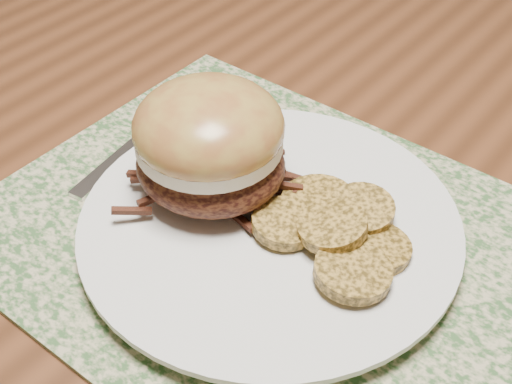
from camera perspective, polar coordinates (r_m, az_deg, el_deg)
dining_table at (r=0.80m, az=2.90°, el=7.12°), size 1.50×0.90×0.75m
placemat at (r=0.52m, az=2.72°, el=-4.63°), size 0.45×0.33×0.00m
dinner_plate at (r=0.52m, az=1.10°, el=-2.82°), size 0.26×0.26×0.02m
pork_sandwich at (r=0.51m, az=-3.75°, el=3.94°), size 0.12×0.12×0.09m
roasted_potatoes at (r=0.50m, az=6.52°, el=-2.97°), size 0.13×0.12×0.03m
fork at (r=0.62m, az=-8.86°, el=4.39°), size 0.04×0.18×0.00m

